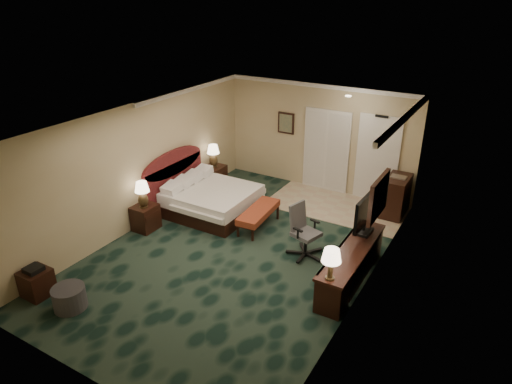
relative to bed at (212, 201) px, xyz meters
The scene contains 26 objects.
floor 1.89m from the bed, 38.01° to the right, with size 5.00×7.50×0.00m, color black.
ceiling 3.04m from the bed, 38.01° to the right, with size 5.00×7.50×0.00m, color white.
wall_back 3.17m from the bed, 60.50° to the left, with size 5.00×0.00×2.70m, color beige.
wall_front 5.22m from the bed, 73.29° to the right, with size 5.00×0.00×2.70m, color beige.
wall_left 1.87m from the bed, 131.83° to the right, with size 0.00×7.50×2.70m, color beige.
wall_right 4.27m from the bed, 16.15° to the right, with size 0.00×7.50×2.70m, color beige.
crown_molding 3.01m from the bed, 38.01° to the right, with size 5.00×7.50×0.10m, color white, non-canonical shape.
tile_patch 2.96m from the bed, 36.44° to the left, with size 3.20×1.70×0.01m, color #C1B493.
headboard 1.06m from the bed, behind, with size 0.12×2.00×1.40m, color #461010, non-canonical shape.
entry_door 4.04m from the bed, 40.39° to the left, with size 1.02×0.06×2.18m, color white.
closet_doors 3.18m from the bed, 56.09° to the left, with size 1.20×0.06×2.10m, color beige.
wall_art 2.93m from the bed, 77.43° to the left, with size 0.45×0.06×0.55m, color #4B6154.
wall_mirror 4.16m from the bed, ahead, with size 0.05×0.95×0.75m, color white.
bed is the anchor object (origin of this frame).
nightstand_near 1.59m from the bed, 119.61° to the right, with size 0.45×0.51×0.56m, color black.
nightstand_far 1.40m from the bed, 123.31° to the left, with size 0.48×0.55×0.60m, color black.
lamp_near 1.70m from the bed, 118.06° to the right, with size 0.31×0.31×0.58m, color black, non-canonical shape.
lamp_far 1.51m from the bed, 123.34° to the left, with size 0.31×0.31×0.58m, color black, non-canonical shape.
bed_bench 1.29m from the bed, ahead, with size 0.46×1.32×0.45m, color brown.
ottoman 4.01m from the bed, 90.33° to the right, with size 0.54×0.54×0.38m, color #313036.
side_table 4.13m from the bed, 100.84° to the right, with size 0.44×0.44×0.48m, color black.
desk 3.83m from the bed, 14.81° to the right, with size 0.50×2.31×0.67m, color black.
tv 3.76m from the bed, ahead, with size 0.08×0.98×0.76m, color black.
desk_lamp 4.24m from the bed, 28.45° to the right, with size 0.31×0.31×0.54m, color black, non-canonical shape.
desk_chair 2.73m from the bed, 12.80° to the right, with size 0.61×0.57×1.05m, color #464549, non-canonical shape.
minibar 4.22m from the bed, 29.13° to the left, with size 0.48×0.87×0.92m, color black.
Camera 1 is at (4.21, -6.55, 4.88)m, focal length 32.00 mm.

